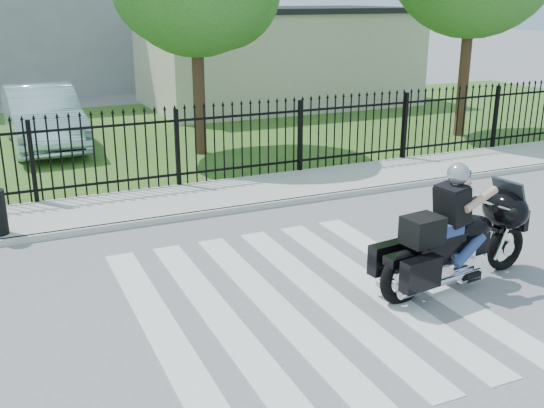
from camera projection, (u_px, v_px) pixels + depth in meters
name	position (u px, v px, depth m)	size (l,w,h in m)	color
ground	(300.00, 301.00, 9.00)	(120.00, 120.00, 0.00)	slate
crosswalk	(300.00, 301.00, 8.99)	(5.00, 5.50, 0.01)	silver
sidewalk	(193.00, 199.00, 13.31)	(40.00, 2.00, 0.12)	#ADAAA3
curb	(208.00, 213.00, 12.44)	(40.00, 0.12, 0.12)	#ADAAA3
grass_strip	(123.00, 137.00, 19.38)	(40.00, 12.00, 0.02)	#2F511C
iron_fence	(178.00, 150.00, 13.91)	(26.00, 0.04, 1.80)	black
building_low	(277.00, 59.00, 25.04)	(10.00, 6.00, 3.50)	beige
building_low_roof	(277.00, 10.00, 24.47)	(10.20, 6.20, 0.20)	black
motorcycle_rider	(455.00, 236.00, 9.24)	(2.92, 1.15, 1.93)	black
parked_car	(43.00, 117.00, 17.85)	(1.81, 5.18, 1.71)	#ABC8D7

